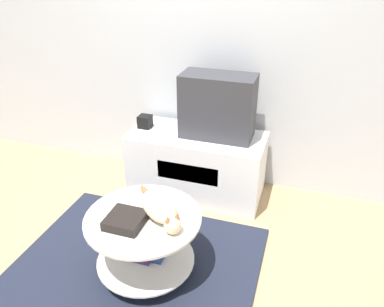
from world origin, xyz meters
TOP-DOWN VIEW (x-y plane):
  - ground_plane at (0.00, 0.00)m, footprint 12.00×12.00m
  - wall_back at (0.00, 1.39)m, footprint 8.00×0.05m
  - rug at (0.00, 0.00)m, footprint 1.63×1.36m
  - tv_stand at (0.12, 1.04)m, footprint 1.14×0.52m
  - tv at (0.28, 1.08)m, footprint 0.58×0.29m
  - speaker at (-0.36, 1.05)m, footprint 0.11×0.11m
  - coffee_table at (0.09, 0.01)m, footprint 0.73×0.73m
  - dvd_box at (0.02, -0.08)m, footprint 0.22×0.22m
  - cat at (0.19, 0.06)m, footprint 0.43×0.42m

SIDE VIEW (x-z plane):
  - ground_plane at x=0.00m, z-range 0.00..0.00m
  - rug at x=0.00m, z-range 0.00..0.02m
  - tv_stand at x=0.12m, z-range 0.00..0.56m
  - coffee_table at x=0.09m, z-range 0.07..0.52m
  - dvd_box at x=0.02m, z-range 0.46..0.52m
  - cat at x=0.19m, z-range 0.46..0.59m
  - speaker at x=-0.36m, z-range 0.56..0.67m
  - tv at x=0.28m, z-range 0.56..1.08m
  - wall_back at x=0.00m, z-range 0.00..2.60m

